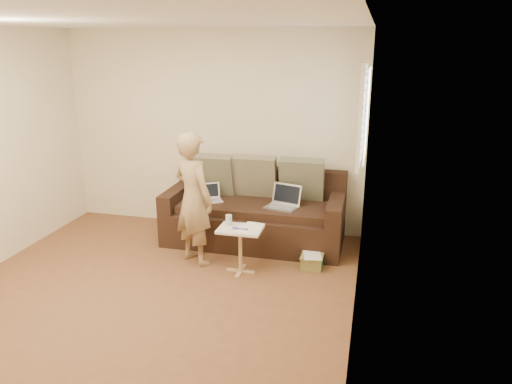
% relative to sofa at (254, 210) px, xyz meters
% --- Properties ---
extents(floor, '(4.50, 4.50, 0.00)m').
position_rel_sofa_xyz_m(floor, '(-0.69, -1.77, -0.42)').
color(floor, brown).
rests_on(floor, ground).
extents(ceiling, '(4.50, 4.50, 0.00)m').
position_rel_sofa_xyz_m(ceiling, '(-0.69, -1.77, 2.18)').
color(ceiling, white).
rests_on(ceiling, wall_back).
extents(wall_back, '(4.00, 0.00, 4.00)m').
position_rel_sofa_xyz_m(wall_back, '(-0.69, 0.48, 0.87)').
color(wall_back, beige).
rests_on(wall_back, ground).
extents(wall_right, '(0.00, 4.50, 4.50)m').
position_rel_sofa_xyz_m(wall_right, '(1.31, -1.77, 0.87)').
color(wall_right, beige).
rests_on(wall_right, ground).
extents(window_blinds, '(0.12, 0.88, 1.08)m').
position_rel_sofa_xyz_m(window_blinds, '(1.26, -0.27, 1.28)').
color(window_blinds, white).
rests_on(window_blinds, wall_right).
extents(sofa, '(2.20, 0.95, 0.85)m').
position_rel_sofa_xyz_m(sofa, '(0.00, 0.00, 0.00)').
color(sofa, black).
rests_on(sofa, ground).
extents(pillow_left, '(0.55, 0.29, 0.57)m').
position_rel_sofa_xyz_m(pillow_left, '(-0.60, 0.19, 0.37)').
color(pillow_left, '#51553E').
rests_on(pillow_left, sofa).
extents(pillow_mid, '(0.55, 0.27, 0.57)m').
position_rel_sofa_xyz_m(pillow_mid, '(-0.05, 0.24, 0.37)').
color(pillow_mid, '#6A684C').
rests_on(pillow_mid, sofa).
extents(pillow_right, '(0.55, 0.28, 0.57)m').
position_rel_sofa_xyz_m(pillow_right, '(0.55, 0.24, 0.37)').
color(pillow_right, '#51553E').
rests_on(pillow_right, sofa).
extents(laptop_silver, '(0.43, 0.36, 0.25)m').
position_rel_sofa_xyz_m(laptop_silver, '(0.37, -0.12, 0.10)').
color(laptop_silver, '#B7BABC').
rests_on(laptop_silver, sofa).
extents(laptop_white, '(0.36, 0.33, 0.21)m').
position_rel_sofa_xyz_m(laptop_white, '(-0.55, -0.09, 0.10)').
color(laptop_white, white).
rests_on(laptop_white, sofa).
extents(person, '(0.67, 0.60, 1.52)m').
position_rel_sofa_xyz_m(person, '(-0.52, -0.73, 0.34)').
color(person, '#978652').
rests_on(person, ground).
extents(side_table, '(0.47, 0.33, 0.52)m').
position_rel_sofa_xyz_m(side_table, '(0.06, -0.87, -0.17)').
color(side_table, silver).
rests_on(side_table, ground).
extents(drinking_glass, '(0.07, 0.07, 0.12)m').
position_rel_sofa_xyz_m(drinking_glass, '(-0.08, -0.82, 0.15)').
color(drinking_glass, silver).
rests_on(drinking_glass, side_table).
extents(scissors, '(0.20, 0.15, 0.02)m').
position_rel_sofa_xyz_m(scissors, '(0.07, -0.90, 0.10)').
color(scissors, silver).
rests_on(scissors, side_table).
extents(paper_on_table, '(0.25, 0.33, 0.00)m').
position_rel_sofa_xyz_m(paper_on_table, '(0.17, -0.81, 0.09)').
color(paper_on_table, white).
rests_on(paper_on_table, side_table).
extents(striped_box, '(0.25, 0.25, 0.16)m').
position_rel_sofa_xyz_m(striped_box, '(0.81, -0.58, -0.35)').
color(striped_box, orange).
rests_on(striped_box, ground).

